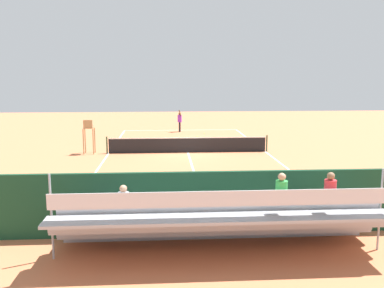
{
  "coord_description": "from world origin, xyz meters",
  "views": [
    {
      "loc": [
        1.49,
        26.43,
        4.9
      ],
      "look_at": [
        0.0,
        4.0,
        1.2
      ],
      "focal_mm": 39.46,
      "sensor_mm": 36.0,
      "label": 1
    }
  ],
  "objects_px": {
    "courtside_bench": "(267,208)",
    "tennis_ball_far": "(204,133)",
    "tennis_racket": "(168,131)",
    "umpire_chair": "(89,133)",
    "tennis_net": "(188,145)",
    "bleacher_stand": "(220,220)",
    "tennis_ball_near": "(197,137)",
    "tennis_player": "(180,120)",
    "equipment_bag": "(205,222)"
  },
  "relations": [
    {
      "from": "courtside_bench",
      "to": "tennis_ball_near",
      "type": "bearing_deg",
      "value": -87.93
    },
    {
      "from": "courtside_bench",
      "to": "equipment_bag",
      "type": "distance_m",
      "value": 2.09
    },
    {
      "from": "umpire_chair",
      "to": "courtside_bench",
      "type": "bearing_deg",
      "value": 121.27
    },
    {
      "from": "bleacher_stand",
      "to": "tennis_ball_near",
      "type": "distance_m",
      "value": 22.03
    },
    {
      "from": "umpire_chair",
      "to": "tennis_ball_far",
      "type": "bearing_deg",
      "value": -133.18
    },
    {
      "from": "courtside_bench",
      "to": "tennis_player",
      "type": "xyz_separation_m",
      "value": [
        2.01,
        -23.18,
        0.46
      ]
    },
    {
      "from": "tennis_ball_far",
      "to": "bleacher_stand",
      "type": "bearing_deg",
      "value": 85.53
    },
    {
      "from": "tennis_net",
      "to": "tennis_racket",
      "type": "relative_size",
      "value": 18.11
    },
    {
      "from": "tennis_net",
      "to": "courtside_bench",
      "type": "relative_size",
      "value": 5.72
    },
    {
      "from": "courtside_bench",
      "to": "tennis_ball_far",
      "type": "bearing_deg",
      "value": -90.08
    },
    {
      "from": "tennis_ball_near",
      "to": "courtside_bench",
      "type": "bearing_deg",
      "value": 92.07
    },
    {
      "from": "umpire_chair",
      "to": "courtside_bench",
      "type": "xyz_separation_m",
      "value": [
        -8.06,
        13.27,
        -0.76
      ]
    },
    {
      "from": "courtside_bench",
      "to": "umpire_chair",
      "type": "bearing_deg",
      "value": -58.73
    },
    {
      "from": "equipment_bag",
      "to": "tennis_racket",
      "type": "height_order",
      "value": "equipment_bag"
    },
    {
      "from": "bleacher_stand",
      "to": "tennis_racket",
      "type": "xyz_separation_m",
      "value": [
        1.14,
        -25.44,
        -0.9
      ]
    },
    {
      "from": "courtside_bench",
      "to": "tennis_net",
      "type": "bearing_deg",
      "value": -82.03
    },
    {
      "from": "equipment_bag",
      "to": "tennis_ball_far",
      "type": "bearing_deg",
      "value": -95.39
    },
    {
      "from": "courtside_bench",
      "to": "tennis_racket",
      "type": "distance_m",
      "value": 23.55
    },
    {
      "from": "tennis_ball_far",
      "to": "tennis_player",
      "type": "bearing_deg",
      "value": -32.42
    },
    {
      "from": "tennis_ball_far",
      "to": "courtside_bench",
      "type": "bearing_deg",
      "value": 89.92
    },
    {
      "from": "tennis_ball_near",
      "to": "tennis_ball_far",
      "type": "distance_m",
      "value": 2.12
    },
    {
      "from": "bleacher_stand",
      "to": "umpire_chair",
      "type": "relative_size",
      "value": 4.23
    },
    {
      "from": "bleacher_stand",
      "to": "umpire_chair",
      "type": "xyz_separation_m",
      "value": [
        6.21,
        -15.35,
        0.39
      ]
    },
    {
      "from": "courtside_bench",
      "to": "tennis_player",
      "type": "distance_m",
      "value": 23.27
    },
    {
      "from": "umpire_chair",
      "to": "tennis_racket",
      "type": "bearing_deg",
      "value": -116.72
    },
    {
      "from": "courtside_bench",
      "to": "tennis_ball_far",
      "type": "xyz_separation_m",
      "value": [
        -0.03,
        -21.89,
        -0.53
      ]
    },
    {
      "from": "umpire_chair",
      "to": "tennis_ball_near",
      "type": "relative_size",
      "value": 32.42
    },
    {
      "from": "tennis_player",
      "to": "tennis_racket",
      "type": "xyz_separation_m",
      "value": [
        0.97,
        -0.17,
        -1.0
      ]
    },
    {
      "from": "tennis_ball_far",
      "to": "tennis_racket",
      "type": "bearing_deg",
      "value": -25.98
    },
    {
      "from": "bleacher_stand",
      "to": "tennis_ball_far",
      "type": "height_order",
      "value": "bleacher_stand"
    },
    {
      "from": "tennis_racket",
      "to": "tennis_ball_near",
      "type": "height_order",
      "value": "tennis_ball_near"
    },
    {
      "from": "tennis_racket",
      "to": "tennis_ball_far",
      "type": "bearing_deg",
      "value": 154.02
    },
    {
      "from": "tennis_racket",
      "to": "tennis_ball_far",
      "type": "relative_size",
      "value": 8.62
    },
    {
      "from": "bleacher_stand",
      "to": "equipment_bag",
      "type": "xyz_separation_m",
      "value": [
        0.21,
        -1.95,
        -0.74
      ]
    },
    {
      "from": "tennis_net",
      "to": "tennis_racket",
      "type": "xyz_separation_m",
      "value": [
        1.12,
        -10.08,
        -0.49
      ]
    },
    {
      "from": "tennis_player",
      "to": "umpire_chair",
      "type": "bearing_deg",
      "value": 58.59
    },
    {
      "from": "bleacher_stand",
      "to": "courtside_bench",
      "type": "height_order",
      "value": "bleacher_stand"
    },
    {
      "from": "tennis_net",
      "to": "bleacher_stand",
      "type": "height_order",
      "value": "bleacher_stand"
    },
    {
      "from": "tennis_net",
      "to": "tennis_player",
      "type": "distance_m",
      "value": 9.92
    },
    {
      "from": "tennis_ball_near",
      "to": "tennis_racket",
      "type": "bearing_deg",
      "value": -56.76
    },
    {
      "from": "tennis_racket",
      "to": "umpire_chair",
      "type": "bearing_deg",
      "value": 63.28
    },
    {
      "from": "tennis_net",
      "to": "tennis_ball_far",
      "type": "xyz_separation_m",
      "value": [
        -1.89,
        -8.62,
        -0.47
      ]
    },
    {
      "from": "umpire_chair",
      "to": "tennis_ball_near",
      "type": "distance_m",
      "value": 9.98
    },
    {
      "from": "bleacher_stand",
      "to": "tennis_player",
      "type": "relative_size",
      "value": 4.7
    },
    {
      "from": "equipment_bag",
      "to": "tennis_ball_near",
      "type": "xyz_separation_m",
      "value": [
        -1.33,
        -20.03,
        -0.15
      ]
    },
    {
      "from": "courtside_bench",
      "to": "tennis_ball_far",
      "type": "relative_size",
      "value": 27.27
    },
    {
      "from": "umpire_chair",
      "to": "courtside_bench",
      "type": "relative_size",
      "value": 1.19
    },
    {
      "from": "tennis_net",
      "to": "tennis_ball_far",
      "type": "distance_m",
      "value": 8.83
    },
    {
      "from": "equipment_bag",
      "to": "tennis_racket",
      "type": "bearing_deg",
      "value": -87.73
    },
    {
      "from": "tennis_player",
      "to": "tennis_net",
      "type": "bearing_deg",
      "value": 90.86
    }
  ]
}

